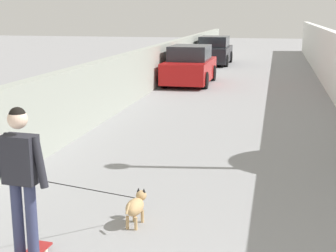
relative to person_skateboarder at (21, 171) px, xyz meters
The scene contains 6 objects.
ground_plane 11.74m from the person_skateboarder, ahead, with size 80.00×80.00×0.00m, color gray.
wall_left 9.78m from the person_skateboarder, 10.79° to the left, with size 48.00×0.30×1.59m, color #999E93.
person_skateboarder is the anchor object (origin of this frame).
dog 1.80m from the person_skateboarder, 35.90° to the right, with size 1.59×1.06×1.06m.
car_near 14.80m from the person_skateboarder, ahead, with size 3.80×1.80×1.54m.
car_far 22.70m from the person_skateboarder, ahead, with size 3.89×1.80×1.54m.
Camera 1 is at (-2.30, -1.26, 2.83)m, focal length 52.44 mm.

